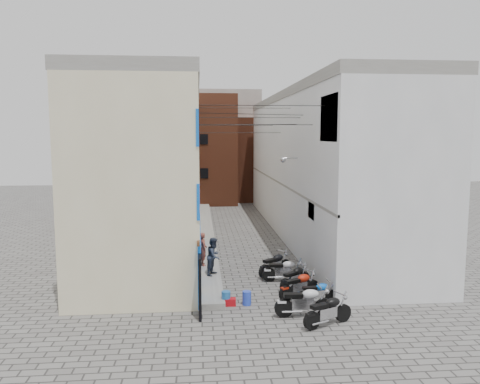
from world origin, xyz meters
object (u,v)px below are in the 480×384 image
object	(u,v)px
motorcycle_b	(304,300)
motorcycle_c	(318,292)
motorcycle_e	(295,276)
water_jug_far	(226,298)
motorcycle_d	(299,284)
red_crate	(230,302)
motorcycle_g	(275,263)
motorcycle_a	(328,309)
person_b	(214,256)
motorcycle_f	(284,269)
person_a	(203,249)
water_jug_near	(247,298)

from	to	relation	value
motorcycle_b	motorcycle_c	xyz separation A→B (m)	(0.79, 1.19, -0.12)
motorcycle_e	water_jug_far	world-z (taller)	motorcycle_e
motorcycle_d	water_jug_far	bearing A→B (deg)	-108.09
motorcycle_b	red_crate	size ratio (longest dim) A/B	4.97
water_jug_far	motorcycle_g	bearing A→B (deg)	55.51
motorcycle_a	motorcycle_c	distance (m)	2.02
motorcycle_d	motorcycle_g	world-z (taller)	motorcycle_g
motorcycle_d	person_b	distance (m)	4.21
motorcycle_d	person_b	size ratio (longest dim) A/B	1.18
motorcycle_c	person_b	world-z (taller)	person_b
motorcycle_e	motorcycle_f	size ratio (longest dim) A/B	0.94
motorcycle_e	person_a	size ratio (longest dim) A/B	1.14
person_b	water_jug_far	world-z (taller)	person_b
water_jug_far	red_crate	world-z (taller)	water_jug_far
motorcycle_d	person_a	size ratio (longest dim) A/B	1.25
red_crate	motorcycle_a	bearing A→B (deg)	-34.97
person_a	water_jug_near	xyz separation A→B (m)	(1.58, -4.67, -0.77)
motorcycle_b	person_b	world-z (taller)	person_b
motorcycle_a	person_a	xyz separation A→B (m)	(-4.08, 6.86, 0.46)
motorcycle_c	motorcycle_a	bearing A→B (deg)	-9.53
motorcycle_a	motorcycle_d	xyz separation A→B (m)	(-0.37, 2.74, -0.00)
motorcycle_e	water_jug_near	xyz separation A→B (m)	(-2.19, -1.71, -0.26)
motorcycle_e	person_a	bearing A→B (deg)	-166.75
person_a	motorcycle_a	bearing A→B (deg)	-161.31
motorcycle_b	person_b	bearing A→B (deg)	-144.59
motorcycle_a	person_a	bearing A→B (deg)	-173.78
motorcycle_f	red_crate	world-z (taller)	motorcycle_f
water_jug_near	water_jug_far	size ratio (longest dim) A/B	0.98
motorcycle_b	motorcycle_f	bearing A→B (deg)	-178.59
motorcycle_b	motorcycle_d	xyz separation A→B (m)	(0.25, 1.91, -0.04)
motorcycle_b	person_b	distance (m)	5.45
motorcycle_a	motorcycle_d	world-z (taller)	motorcycle_a
motorcycle_a	motorcycle_g	distance (m)	5.85
motorcycle_d	water_jug_far	size ratio (longest dim) A/B	3.68
motorcycle_b	motorcycle_e	distance (m)	3.08
person_a	water_jug_near	world-z (taller)	person_a
motorcycle_a	motorcycle_e	size ratio (longest dim) A/B	1.10
motorcycle_d	person_a	world-z (taller)	person_a
motorcycle_e	person_b	bearing A→B (deg)	-152.40
motorcycle_f	motorcycle_g	world-z (taller)	motorcycle_g
motorcycle_e	red_crate	world-z (taller)	motorcycle_e
motorcycle_a	red_crate	world-z (taller)	motorcycle_a
motorcycle_b	person_a	distance (m)	6.96
person_a	red_crate	world-z (taller)	person_a
motorcycle_e	motorcycle_g	xyz separation A→B (m)	(-0.53, 1.90, 0.06)
motorcycle_g	water_jug_far	world-z (taller)	motorcycle_g
motorcycle_g	person_b	size ratio (longest dim) A/B	1.20
water_jug_near	motorcycle_a	bearing A→B (deg)	-41.21
motorcycle_f	person_b	size ratio (longest dim) A/B	1.16
water_jug_near	motorcycle_e	bearing A→B (deg)	37.88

